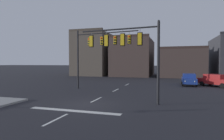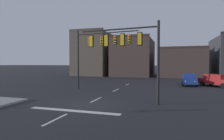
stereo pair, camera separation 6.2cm
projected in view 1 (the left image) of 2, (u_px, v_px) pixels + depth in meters
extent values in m
plane|color=#232328|center=(87.00, 105.00, 14.54)|extent=(400.00, 400.00, 0.00)
cube|color=silver|center=(74.00, 111.00, 12.62)|extent=(6.40, 0.50, 0.01)
cube|color=silver|center=(56.00, 119.00, 10.71)|extent=(0.16, 2.40, 0.01)
cube|color=silver|center=(96.00, 100.00, 16.45)|extent=(0.16, 2.40, 0.01)
cube|color=silver|center=(116.00, 90.00, 22.18)|extent=(0.16, 2.40, 0.01)
cube|color=silver|center=(127.00, 84.00, 27.91)|extent=(0.16, 2.40, 0.01)
cylinder|color=black|center=(158.00, 63.00, 14.45)|extent=(0.20, 0.20, 6.17)
cylinder|color=black|center=(118.00, 29.00, 15.61)|extent=(6.49, 0.78, 0.12)
sphere|color=black|center=(159.00, 21.00, 14.33)|extent=(0.18, 0.18, 0.18)
cylinder|color=#56565B|center=(140.00, 31.00, 14.90)|extent=(0.03, 0.03, 0.35)
cube|color=gold|center=(140.00, 39.00, 14.93)|extent=(0.32, 0.27, 0.90)
sphere|color=red|center=(140.00, 36.00, 15.04)|extent=(0.20, 0.20, 0.20)
sphere|color=#2D2314|center=(140.00, 39.00, 15.05)|extent=(0.20, 0.20, 0.20)
sphere|color=black|center=(140.00, 43.00, 15.06)|extent=(0.20, 0.20, 0.20)
cube|color=black|center=(140.00, 39.00, 14.91)|extent=(0.42, 0.07, 1.02)
cylinder|color=#56565B|center=(123.00, 32.00, 15.45)|extent=(0.03, 0.03, 0.35)
cube|color=gold|center=(123.00, 40.00, 15.48)|extent=(0.32, 0.27, 0.90)
sphere|color=red|center=(123.00, 36.00, 15.59)|extent=(0.20, 0.20, 0.20)
sphere|color=#2D2314|center=(123.00, 40.00, 15.60)|extent=(0.20, 0.20, 0.20)
sphere|color=black|center=(123.00, 43.00, 15.61)|extent=(0.20, 0.20, 0.20)
cube|color=black|center=(123.00, 40.00, 15.46)|extent=(0.42, 0.07, 1.02)
cylinder|color=#56565B|center=(107.00, 33.00, 16.00)|extent=(0.03, 0.03, 0.35)
cube|color=gold|center=(107.00, 41.00, 16.03)|extent=(0.32, 0.27, 0.90)
sphere|color=red|center=(107.00, 37.00, 16.14)|extent=(0.20, 0.20, 0.20)
sphere|color=#2D2314|center=(107.00, 41.00, 16.15)|extent=(0.20, 0.20, 0.20)
sphere|color=black|center=(107.00, 44.00, 16.16)|extent=(0.20, 0.20, 0.20)
cube|color=black|center=(106.00, 41.00, 16.01)|extent=(0.42, 0.07, 1.02)
cylinder|color=#56565B|center=(92.00, 34.00, 16.55)|extent=(0.03, 0.03, 0.35)
cube|color=gold|center=(92.00, 41.00, 16.58)|extent=(0.32, 0.27, 0.90)
sphere|color=red|center=(92.00, 38.00, 16.69)|extent=(0.20, 0.20, 0.20)
sphere|color=#2D2314|center=(92.00, 41.00, 16.70)|extent=(0.20, 0.20, 0.20)
sphere|color=black|center=(92.00, 45.00, 16.71)|extent=(0.20, 0.20, 0.20)
cube|color=black|center=(91.00, 41.00, 16.56)|extent=(0.42, 0.07, 1.02)
cylinder|color=black|center=(78.00, 60.00, 23.41)|extent=(0.20, 0.20, 6.89)
cylinder|color=black|center=(106.00, 33.00, 21.71)|extent=(7.51, 1.14, 0.12)
sphere|color=black|center=(78.00, 31.00, 23.28)|extent=(0.18, 0.18, 0.18)
cylinder|color=#56565B|center=(89.00, 36.00, 22.62)|extent=(0.03, 0.03, 0.35)
cube|color=gold|center=(89.00, 41.00, 22.64)|extent=(0.33, 0.28, 0.90)
sphere|color=red|center=(89.00, 39.00, 22.51)|extent=(0.20, 0.20, 0.20)
sphere|color=#2D2314|center=(89.00, 41.00, 22.52)|extent=(0.20, 0.20, 0.20)
sphere|color=black|center=(89.00, 44.00, 22.53)|extent=(0.20, 0.20, 0.20)
cube|color=black|center=(90.00, 41.00, 22.66)|extent=(0.42, 0.09, 1.02)
cylinder|color=#56565B|center=(102.00, 35.00, 21.93)|extent=(0.03, 0.03, 0.35)
cube|color=gold|center=(102.00, 41.00, 21.95)|extent=(0.33, 0.28, 0.90)
sphere|color=red|center=(101.00, 38.00, 21.82)|extent=(0.20, 0.20, 0.20)
sphere|color=#2D2314|center=(101.00, 41.00, 21.83)|extent=(0.20, 0.20, 0.20)
sphere|color=black|center=(101.00, 43.00, 21.84)|extent=(0.20, 0.20, 0.20)
cube|color=black|center=(102.00, 41.00, 21.97)|extent=(0.42, 0.09, 1.02)
cylinder|color=#56565B|center=(115.00, 34.00, 21.24)|extent=(0.03, 0.03, 0.35)
cube|color=gold|center=(115.00, 40.00, 21.26)|extent=(0.33, 0.28, 0.90)
sphere|color=red|center=(115.00, 37.00, 21.13)|extent=(0.20, 0.20, 0.20)
sphere|color=#2D2314|center=(115.00, 40.00, 21.14)|extent=(0.20, 0.20, 0.20)
sphere|color=black|center=(115.00, 43.00, 21.15)|extent=(0.20, 0.20, 0.20)
cube|color=black|center=(115.00, 40.00, 21.28)|extent=(0.42, 0.09, 1.02)
cylinder|color=#56565B|center=(129.00, 33.00, 20.55)|extent=(0.03, 0.03, 0.35)
cube|color=gold|center=(129.00, 39.00, 20.57)|extent=(0.33, 0.28, 0.90)
sphere|color=red|center=(129.00, 37.00, 20.44)|extent=(0.20, 0.20, 0.20)
sphere|color=#2D2314|center=(129.00, 39.00, 20.45)|extent=(0.20, 0.20, 0.20)
sphere|color=black|center=(129.00, 42.00, 20.46)|extent=(0.20, 0.20, 0.20)
cube|color=black|center=(129.00, 39.00, 20.59)|extent=(0.42, 0.09, 1.02)
cube|color=navy|center=(189.00, 80.00, 26.81)|extent=(1.90, 4.44, 0.70)
cube|color=navy|center=(189.00, 76.00, 26.92)|extent=(1.66, 2.50, 0.56)
cube|color=#2D3842|center=(189.00, 76.00, 26.20)|extent=(1.53, 0.28, 0.47)
cube|color=#2D3842|center=(188.00, 75.00, 28.04)|extent=(1.52, 0.25, 0.46)
cylinder|color=black|center=(197.00, 84.00, 25.18)|extent=(0.23, 0.64, 0.64)
cylinder|color=black|center=(183.00, 84.00, 25.71)|extent=(0.23, 0.64, 0.64)
cylinder|color=black|center=(195.00, 82.00, 27.93)|extent=(0.23, 0.64, 0.64)
cylinder|color=black|center=(182.00, 82.00, 28.47)|extent=(0.23, 0.64, 0.64)
sphere|color=silver|center=(195.00, 82.00, 24.56)|extent=(0.16, 0.16, 0.16)
sphere|color=silver|center=(185.00, 81.00, 24.92)|extent=(0.16, 0.16, 0.16)
cube|color=maroon|center=(188.00, 79.00, 28.87)|extent=(1.37, 0.07, 0.12)
cube|color=#A81E1E|center=(216.00, 81.00, 25.38)|extent=(4.35, 4.42, 0.70)
cube|color=#A81E1E|center=(215.00, 76.00, 25.49)|extent=(2.86, 2.88, 0.56)
cube|color=#2D3842|center=(221.00, 77.00, 24.81)|extent=(1.27, 1.23, 0.47)
cube|color=#2D3842|center=(207.00, 76.00, 26.53)|extent=(1.25, 1.21, 0.46)
cylinder|color=black|center=(223.00, 86.00, 23.72)|extent=(0.60, 0.61, 0.64)
cylinder|color=black|center=(210.00, 83.00, 27.07)|extent=(0.60, 0.61, 0.64)
cylinder|color=black|center=(202.00, 83.00, 26.30)|extent=(0.60, 0.61, 0.64)
cube|color=maroon|center=(202.00, 79.00, 27.32)|extent=(1.01, 0.98, 0.12)
cube|color=brown|center=(95.00, 55.00, 49.99)|extent=(8.27, 12.29, 10.39)
cube|color=#493F35|center=(85.00, 30.00, 44.20)|extent=(8.27, 0.60, 0.50)
cube|color=#473833|center=(134.00, 58.00, 47.51)|extent=(8.83, 13.15, 8.61)
cube|color=#3A2B26|center=(128.00, 36.00, 41.35)|extent=(8.83, 0.60, 0.50)
cube|color=#473833|center=(181.00, 64.00, 43.22)|extent=(9.51, 10.72, 5.88)
cube|color=#3A2B26|center=(182.00, 48.00, 38.26)|extent=(9.51, 0.60, 0.50)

